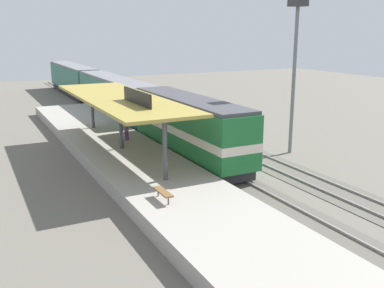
{
  "coord_description": "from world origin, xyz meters",
  "views": [
    {
      "loc": [
        -14.28,
        -30.45,
        9.27
      ],
      "look_at": [
        -1.38,
        -5.08,
        2.0
      ],
      "focal_mm": 41.46,
      "sensor_mm": 36.0,
      "label": 1
    }
  ],
  "objects": [
    {
      "name": "passenger_carriage_rear",
      "position": [
        0.0,
        36.92,
        2.31
      ],
      "size": [
        2.9,
        20.0,
        4.24
      ],
      "color": "#28282D",
      "rests_on": "track_near"
    },
    {
      "name": "locomotive",
      "position": [
        0.0,
        -1.88,
        2.41
      ],
      "size": [
        2.93,
        14.43,
        4.44
      ],
      "color": "#28282D",
      "rests_on": "track_near"
    },
    {
      "name": "track_far",
      "position": [
        4.6,
        0.0,
        0.03
      ],
      "size": [
        3.2,
        110.0,
        0.16
      ],
      "color": "#565249",
      "rests_on": "ground"
    },
    {
      "name": "light_mast",
      "position": [
        7.8,
        -3.99,
        8.4
      ],
      "size": [
        1.1,
        1.1,
        11.7
      ],
      "color": "slate",
      "rests_on": "ground"
    },
    {
      "name": "passenger_carriage_front",
      "position": [
        0.0,
        16.12,
        2.31
      ],
      "size": [
        2.9,
        20.0,
        4.24
      ],
      "color": "#28282D",
      "rests_on": "track_near"
    },
    {
      "name": "ground_plane",
      "position": [
        2.0,
        0.0,
        0.0
      ],
      "size": [
        120.0,
        120.0,
        0.0
      ],
      "primitive_type": "plane",
      "color": "#666056"
    },
    {
      "name": "track_near",
      "position": [
        0.0,
        0.0,
        0.03
      ],
      "size": [
        3.2,
        110.0,
        0.16
      ],
      "color": "#565249",
      "rests_on": "ground"
    },
    {
      "name": "station_canopy",
      "position": [
        -4.6,
        -0.09,
        4.53
      ],
      "size": [
        5.2,
        18.0,
        4.7
      ],
      "color": "#47474C",
      "rests_on": "platform"
    },
    {
      "name": "person_waiting",
      "position": [
        -3.47,
        2.17,
        1.85
      ],
      "size": [
        0.34,
        0.34,
        1.71
      ],
      "color": "#663375",
      "rests_on": "platform"
    },
    {
      "name": "platform_bench",
      "position": [
        -6.0,
        -10.92,
        1.34
      ],
      "size": [
        0.44,
        1.7,
        0.5
      ],
      "color": "#333338",
      "rests_on": "platform"
    },
    {
      "name": "platform",
      "position": [
        -4.6,
        0.0,
        0.45
      ],
      "size": [
        6.0,
        44.0,
        0.9
      ],
      "primitive_type": "cube",
      "color": "#9E998E",
      "rests_on": "ground"
    }
  ]
}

